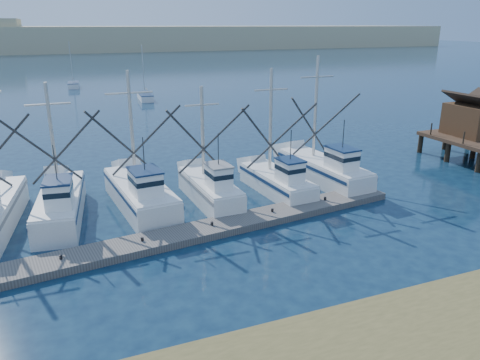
% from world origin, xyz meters
% --- Properties ---
extents(ground, '(500.00, 500.00, 0.00)m').
position_xyz_m(ground, '(0.00, 0.00, 0.00)').
color(ground, '#0B1D34').
rests_on(ground, ground).
extents(floating_dock, '(30.56, 5.96, 0.41)m').
position_xyz_m(floating_dock, '(-7.26, 5.48, 0.20)').
color(floating_dock, '#635E59').
rests_on(floating_dock, ground).
extents(dune_ridge, '(360.00, 60.00, 10.00)m').
position_xyz_m(dune_ridge, '(0.00, 210.00, 5.00)').
color(dune_ridge, tan).
rests_on(dune_ridge, ground).
extents(trawler_fleet, '(29.53, 9.07, 8.92)m').
position_xyz_m(trawler_fleet, '(-7.57, 10.63, 0.96)').
color(trawler_fleet, white).
rests_on(trawler_fleet, ground).
extents(sailboat_near, '(2.22, 5.96, 8.10)m').
position_xyz_m(sailboat_near, '(1.64, 54.95, 0.49)').
color(sailboat_near, white).
rests_on(sailboat_near, ground).
extents(sailboat_far, '(2.22, 5.04, 8.10)m').
position_xyz_m(sailboat_far, '(-7.61, 74.18, 0.50)').
color(sailboat_far, white).
rests_on(sailboat_far, ground).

